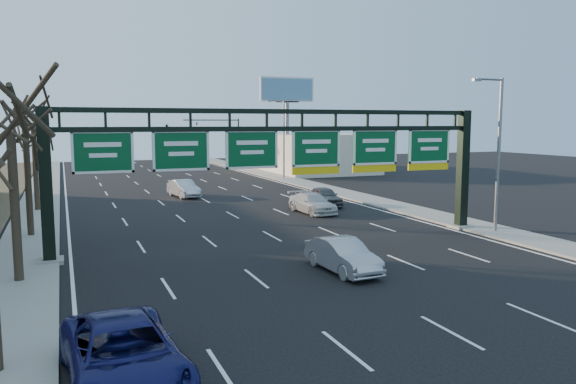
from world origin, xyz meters
name	(u,v)px	position (x,y,z in m)	size (l,w,h in m)	color
ground	(357,282)	(0.00, 0.00, 0.00)	(160.00, 160.00, 0.00)	black
sidewalk_left	(35,221)	(-12.80, 20.00, 0.06)	(3.00, 120.00, 0.12)	gray
sidewalk_right	(375,201)	(12.80, 20.00, 0.06)	(3.00, 120.00, 0.12)	gray
lane_markings	(225,211)	(0.00, 20.00, 0.01)	(21.60, 120.00, 0.01)	white
sign_gantry	(287,157)	(0.16, 8.00, 4.63)	(24.60, 1.20, 7.20)	black
building_right_distant	(307,152)	(20.00, 50.00, 2.50)	(12.00, 20.00, 5.00)	beige
tree_gantry	(9,106)	(-12.80, 5.00, 7.11)	(3.60, 3.60, 8.48)	#2D2519
tree_mid	(23,97)	(-12.80, 15.00, 7.85)	(3.60, 3.60, 9.24)	#2D2519
tree_far	(32,108)	(-12.80, 25.00, 7.48)	(3.60, 3.60, 8.86)	#2D2519
streetlight_near	(497,147)	(12.47, 6.00, 5.08)	(2.15, 0.22, 9.00)	slate
streetlight_far	(283,135)	(12.47, 40.00, 5.08)	(2.15, 0.22, 9.00)	slate
billboard_right	(287,101)	(15.00, 44.98, 9.06)	(7.00, 0.50, 12.00)	slate
traffic_signal_mast	(195,130)	(5.69, 55.00, 5.50)	(10.16, 0.54, 7.00)	black
car_blue_suv	(124,355)	(-9.78, -5.94, 0.81)	(2.67, 5.80, 1.61)	#11144E
car_silver_sedan	(342,255)	(0.18, 1.62, 0.73)	(1.54, 4.41, 1.45)	#A7A8AC
car_white_wagon	(312,203)	(5.64, 16.79, 0.70)	(1.96, 4.83, 1.40)	silver
car_grey_far	(325,196)	(7.93, 19.52, 0.74)	(1.74, 4.33, 1.48)	#474A4C
car_silver_distant	(184,189)	(-1.22, 28.84, 0.75)	(1.58, 4.54, 1.49)	#B9B9BE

